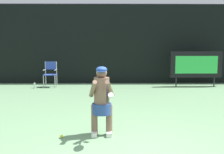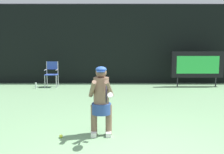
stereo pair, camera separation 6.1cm
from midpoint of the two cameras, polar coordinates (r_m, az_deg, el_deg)
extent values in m
cube|color=black|center=(12.84, 1.61, 6.75)|extent=(18.00, 0.12, 3.60)
cylinder|color=#38383D|center=(12.96, 1.64, 14.86)|extent=(18.00, 0.05, 0.05)
cube|color=black|center=(12.34, 17.34, 2.46)|extent=(2.20, 0.20, 1.10)
cube|color=#33D34F|center=(12.24, 17.49, 2.42)|extent=(1.80, 0.01, 0.75)
cylinder|color=#2D2D33|center=(12.20, 13.51, -1.01)|extent=(0.05, 0.05, 0.40)
cylinder|color=#2D2D33|center=(12.69, 20.78, -0.97)|extent=(0.05, 0.05, 0.40)
cylinder|color=#B7B7BC|center=(11.86, -13.62, -0.95)|extent=(0.04, 0.04, 0.52)
cylinder|color=#B7B7BC|center=(11.75, -11.35, -0.96)|extent=(0.04, 0.04, 0.52)
cylinder|color=#B7B7BC|center=(12.25, -13.18, -0.68)|extent=(0.04, 0.04, 0.52)
cylinder|color=#B7B7BC|center=(12.15, -10.98, -0.69)|extent=(0.04, 0.04, 0.52)
cube|color=#314AA4|center=(11.96, -12.32, 0.49)|extent=(0.52, 0.44, 0.03)
cylinder|color=#B7B7BC|center=(12.19, -13.25, 1.83)|extent=(0.04, 0.04, 0.56)
cylinder|color=#B7B7BC|center=(12.09, -11.04, 1.85)|extent=(0.04, 0.04, 0.56)
cube|color=#314AA4|center=(12.12, -12.16, 2.36)|extent=(0.48, 0.02, 0.34)
cylinder|color=#B7B7BC|center=(12.00, -13.46, 1.46)|extent=(0.04, 0.44, 0.04)
cylinder|color=#B7B7BC|center=(11.89, -11.22, 1.47)|extent=(0.04, 0.44, 0.04)
cylinder|color=silver|center=(11.85, -15.36, -1.69)|extent=(0.07, 0.07, 0.24)
cylinder|color=black|center=(11.83, -15.38, -1.06)|extent=(0.03, 0.03, 0.03)
cube|color=white|center=(5.71, -3.47, -11.64)|extent=(0.11, 0.26, 0.09)
cube|color=white|center=(5.70, -0.39, -11.66)|extent=(0.11, 0.26, 0.09)
cylinder|color=brown|center=(5.68, -3.46, -8.89)|extent=(0.13, 0.13, 0.63)
cylinder|color=brown|center=(5.67, -0.39, -8.90)|extent=(0.13, 0.13, 0.63)
cylinder|color=navy|center=(5.61, -1.94, -6.55)|extent=(0.39, 0.39, 0.22)
cylinder|color=brown|center=(5.54, -1.95, -2.96)|extent=(0.31, 0.31, 0.56)
sphere|color=brown|center=(5.48, -1.97, 0.94)|extent=(0.22, 0.22, 0.22)
ellipsoid|color=#284C93|center=(5.48, -1.97, 1.57)|extent=(0.22, 0.22, 0.12)
cube|color=#284C93|center=(5.38, -2.01, 1.12)|extent=(0.17, 0.12, 0.02)
cylinder|color=brown|center=(5.37, -3.78, -2.48)|extent=(0.19, 0.46, 0.40)
cylinder|color=brown|center=(5.36, -0.25, -2.49)|extent=(0.19, 0.46, 0.40)
cylinder|color=white|center=(5.26, -0.04, -3.82)|extent=(0.13, 0.13, 0.12)
cylinder|color=black|center=(5.25, -0.79, -2.99)|extent=(0.03, 0.28, 0.03)
torus|color=black|center=(4.95, -0.84, -3.61)|extent=(0.02, 0.31, 0.31)
ellipsoid|color=silver|center=(4.95, -0.84, -3.61)|extent=(0.01, 0.26, 0.26)
sphere|color=#CCDB3D|center=(5.68, -10.23, -11.96)|extent=(0.07, 0.07, 0.07)
camera|label=1|loc=(0.03, -89.74, 0.03)|focal=44.15mm
camera|label=2|loc=(0.03, 90.26, -0.03)|focal=44.15mm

